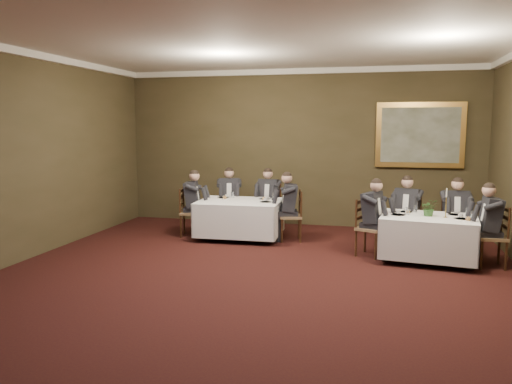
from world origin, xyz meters
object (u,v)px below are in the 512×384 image
at_px(chair_sec_endright, 291,226).
at_px(diner_sec_endleft, 191,211).
at_px(table_second, 240,216).
at_px(chair_main_backleft, 407,233).
at_px(diner_sec_endright, 291,215).
at_px(diner_main_backleft, 407,221).
at_px(diner_main_endleft, 371,227).
at_px(candlestick, 446,206).
at_px(diner_sec_backright, 269,207).
at_px(chair_sec_backright, 269,218).
at_px(centerpiece, 429,207).
at_px(chair_main_endright, 491,250).
at_px(diner_main_backright, 455,224).
at_px(chair_sec_backleft, 229,216).
at_px(chair_main_backright, 454,237).
at_px(diner_sec_backleft, 229,206).
at_px(table_main, 428,235).
at_px(chair_sec_endleft, 191,222).
at_px(chair_main_endleft, 370,240).
at_px(painting, 420,135).
at_px(diner_main_endright, 491,236).

xyz_separation_m(chair_sec_endright, diner_sec_endleft, (-2.07, -0.06, 0.23)).
height_order(table_second, chair_main_backleft, chair_main_backleft).
bearing_deg(diner_sec_endright, diner_main_backleft, -106.62).
height_order(table_second, diner_main_endleft, diner_main_endleft).
xyz_separation_m(diner_sec_endleft, candlestick, (4.79, -0.96, 0.43)).
height_order(diner_main_backleft, diner_sec_backright, same).
bearing_deg(chair_sec_backright, centerpiece, 157.30).
bearing_deg(chair_main_endright, diner_main_backright, 25.04).
distance_m(chair_sec_backright, centerpiece, 3.61).
bearing_deg(diner_main_backleft, chair_sec_backleft, 3.14).
bearing_deg(chair_main_backright, diner_main_backleft, -9.47).
xyz_separation_m(chair_sec_backright, candlestick, (3.34, -1.84, 0.66)).
relative_size(diner_sec_backleft, diner_sec_endleft, 1.00).
relative_size(diner_main_endleft, centerpiece, 4.52).
distance_m(diner_main_endleft, centerpiece, 1.03).
distance_m(table_main, chair_main_endright, 0.98).
distance_m(chair_main_backleft, diner_sec_endleft, 4.25).
height_order(table_main, chair_sec_endleft, chair_sec_endleft).
distance_m(chair_main_endleft, chair_main_endright, 1.92).
height_order(chair_main_endright, diner_sec_backleft, diner_sec_backleft).
height_order(diner_main_endleft, diner_sec_endleft, same).
bearing_deg(diner_main_backright, chair_sec_backright, -19.21).
relative_size(diner_main_endleft, diner_sec_backright, 1.00).
relative_size(chair_sec_backleft, candlestick, 2.02).
distance_m(diner_main_backright, painting, 2.46).
relative_size(chair_main_backright, diner_main_backright, 0.74).
relative_size(chair_main_backleft, chair_sec_endleft, 1.00).
bearing_deg(diner_sec_endright, table_main, -124.04).
bearing_deg(chair_main_endright, chair_main_endleft, 79.15).
bearing_deg(diner_main_backright, chair_main_backleft, -11.09).
height_order(chair_sec_backright, candlestick, candlestick).
height_order(chair_main_backleft, painting, painting).
bearing_deg(diner_main_endleft, centerpiece, 105.47).
xyz_separation_m(chair_main_backleft, diner_sec_endleft, (-4.24, 0.07, 0.23)).
distance_m(diner_main_endright, chair_sec_endright, 3.59).
relative_size(diner_sec_endright, chair_sec_endleft, 1.35).
distance_m(diner_sec_backright, candlestick, 3.83).
height_order(diner_sec_backleft, chair_sec_endleft, diner_sec_backleft).
distance_m(chair_sec_backleft, diner_sec_endright, 1.71).
distance_m(chair_main_backleft, diner_main_backleft, 0.23).
xyz_separation_m(chair_main_backright, diner_sec_endright, (-2.99, 0.23, 0.23)).
bearing_deg(centerpiece, diner_main_endleft, 173.19).
bearing_deg(chair_sec_backright, table_main, 157.13).
bearing_deg(diner_sec_endright, chair_main_endleft, -131.26).
xyz_separation_m(chair_main_endright, chair_sec_backleft, (-4.93, 1.88, 0.00)).
height_order(diner_main_endright, painting, painting).
bearing_deg(diner_main_backright, chair_sec_endleft, -4.73).
distance_m(table_main, painting, 3.02).
height_order(chair_sec_backleft, chair_sec_backright, same).
bearing_deg(chair_main_backright, diner_main_backright, 90.00).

